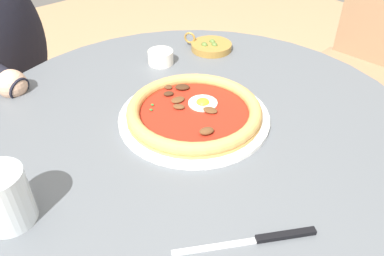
{
  "coord_description": "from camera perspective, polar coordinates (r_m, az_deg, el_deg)",
  "views": [
    {
      "loc": [
        0.48,
        -0.44,
        1.19
      ],
      "look_at": [
        0.01,
        -0.01,
        0.71
      ],
      "focal_mm": 35.42,
      "sensor_mm": 36.0,
      "label": 1
    }
  ],
  "objects": [
    {
      "name": "cafe_chair_spare_near",
      "position": [
        1.62,
        25.21,
        9.65
      ],
      "size": [
        0.45,
        0.45,
        0.9
      ],
      "color": "#957050",
      "rests_on": "ground"
    },
    {
      "name": "steak_knife",
      "position": [
        0.59,
        11.13,
        -15.97
      ],
      "size": [
        0.12,
        0.19,
        0.01
      ],
      "color": "silver",
      "rests_on": "dining_table"
    },
    {
      "name": "diner_person",
      "position": [
        1.39,
        -26.0,
        3.06
      ],
      "size": [
        0.55,
        0.43,
        1.12
      ],
      "color": "#282833",
      "rests_on": "ground"
    },
    {
      "name": "dining_table",
      "position": [
        0.9,
        0.29,
        -6.43
      ],
      "size": [
        0.96,
        0.96,
        0.72
      ],
      "color": "#565B60",
      "rests_on": "ground"
    },
    {
      "name": "water_glass",
      "position": [
        0.64,
        -26.34,
        -9.77
      ],
      "size": [
        0.08,
        0.08,
        0.09
      ],
      "color": "silver",
      "rests_on": "dining_table"
    },
    {
      "name": "ramekin_capers",
      "position": [
        1.02,
        -4.74,
        10.65
      ],
      "size": [
        0.07,
        0.07,
        0.04
      ],
      "color": "white",
      "rests_on": "dining_table"
    },
    {
      "name": "olive_pan",
      "position": [
        1.1,
        2.83,
        12.2
      ],
      "size": [
        0.13,
        0.11,
        0.04
      ],
      "color": "olive",
      "rests_on": "dining_table"
    },
    {
      "name": "pizza_on_plate",
      "position": [
        0.8,
        0.31,
        2.44
      ],
      "size": [
        0.32,
        0.32,
        0.04
      ],
      "color": "white",
      "rests_on": "dining_table"
    }
  ]
}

